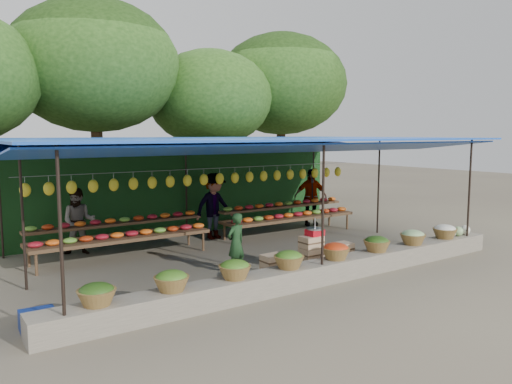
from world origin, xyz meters
TOP-DOWN VIEW (x-y plane):
  - ground at (0.00, 0.00)m, footprint 60.00×60.00m
  - stone_curb at (0.00, -2.75)m, footprint 10.60×0.55m
  - stall_canopy at (-0.00, 0.07)m, footprint 10.80×6.60m
  - produce_baskets at (-0.10, -2.75)m, footprint 8.98×0.58m
  - netting_backdrop at (0.00, 3.15)m, footprint 10.60×0.06m
  - tree_row at (0.50, 6.09)m, footprint 16.51×5.50m
  - fruit_table_left at (-2.49, 1.35)m, footprint 4.21×0.95m
  - fruit_table_right at (2.51, 1.35)m, footprint 4.21×0.95m
  - crate_counter at (0.40, -2.08)m, footprint 2.35×0.34m
  - weighing_scale at (0.52, -2.08)m, footprint 0.35×0.35m
  - vendor_seated at (-0.93, -1.24)m, footprint 0.53×0.41m
  - customer_left at (-3.20, 2.27)m, footprint 0.97×0.88m
  - customer_mid at (0.42, 2.04)m, footprint 1.23×0.77m
  - customer_right at (3.97, 2.06)m, footprint 1.15×0.87m
  - blue_crate_back at (-5.02, -2.16)m, footprint 0.51×0.38m

SIDE VIEW (x-z plane):
  - ground at x=0.00m, z-range 0.00..0.00m
  - blue_crate_back at x=-5.02m, z-range 0.00..0.30m
  - stone_curb at x=0.00m, z-range 0.00..0.40m
  - crate_counter at x=0.40m, z-range -0.07..0.70m
  - produce_baskets at x=-0.10m, z-range 0.40..0.73m
  - fruit_table_left at x=-2.49m, z-range 0.14..1.07m
  - fruit_table_right at x=2.51m, z-range 0.14..1.07m
  - vendor_seated at x=-0.93m, z-range 0.00..1.27m
  - customer_left at x=-3.20m, z-range 0.00..1.62m
  - weighing_scale at x=0.52m, z-range 0.67..1.05m
  - customer_right at x=3.97m, z-range 0.00..1.81m
  - customer_mid at x=0.42m, z-range 0.00..1.84m
  - netting_backdrop at x=0.00m, z-range 0.00..2.50m
  - stall_canopy at x=0.00m, z-range 1.26..4.08m
  - tree_row at x=0.50m, z-range 1.14..8.26m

